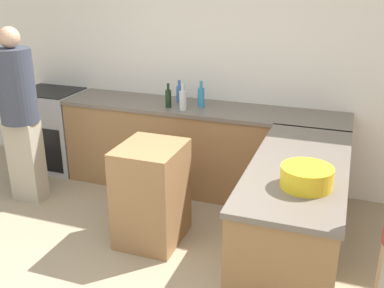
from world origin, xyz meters
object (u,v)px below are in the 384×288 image
object	(u,v)px
water_bottle_blue	(179,94)
wine_bottle_dark	(168,98)
vinegar_bottle_clear	(183,100)
range_oven	(53,129)
island_table	(152,194)
mixing_bowl	(306,177)
dish_soap_bottle	(201,96)
person_by_range	(20,111)

from	to	relation	value
water_bottle_blue	wine_bottle_dark	distance (m)	0.22
wine_bottle_dark	vinegar_bottle_clear	size ratio (longest dim) A/B	0.93
range_oven	island_table	size ratio (longest dim) A/B	1.07
mixing_bowl	water_bottle_blue	distance (m)	2.22
range_oven	wine_bottle_dark	size ratio (longest dim) A/B	3.80
water_bottle_blue	vinegar_bottle_clear	size ratio (longest dim) A/B	0.89
range_oven	mixing_bowl	bearing A→B (deg)	-26.23
mixing_bowl	wine_bottle_dark	size ratio (longest dim) A/B	1.35
wine_bottle_dark	dish_soap_bottle	world-z (taller)	dish_soap_bottle
person_by_range	wine_bottle_dark	bearing A→B (deg)	28.61
vinegar_bottle_clear	person_by_range	world-z (taller)	person_by_range
wine_bottle_dark	vinegar_bottle_clear	bearing A→B (deg)	-12.13
vinegar_bottle_clear	person_by_range	distance (m)	1.61
mixing_bowl	person_by_range	xyz separation A→B (m)	(-2.83, 0.70, -0.04)
island_table	mixing_bowl	size ratio (longest dim) A/B	2.63
mixing_bowl	person_by_range	bearing A→B (deg)	166.17
range_oven	wine_bottle_dark	world-z (taller)	wine_bottle_dark
island_table	water_bottle_blue	bearing A→B (deg)	99.48
mixing_bowl	dish_soap_bottle	bearing A→B (deg)	128.76
island_table	person_by_range	bearing A→B (deg)	170.38
vinegar_bottle_clear	range_oven	bearing A→B (deg)	174.51
range_oven	water_bottle_blue	xyz separation A→B (m)	(1.60, 0.09, 0.56)
water_bottle_blue	dish_soap_bottle	world-z (taller)	dish_soap_bottle
dish_soap_bottle	person_by_range	bearing A→B (deg)	-152.10
water_bottle_blue	wine_bottle_dark	world-z (taller)	wine_bottle_dark
water_bottle_blue	person_by_range	xyz separation A→B (m)	(-1.33, -0.93, -0.07)
range_oven	mixing_bowl	world-z (taller)	mixing_bowl
mixing_bowl	wine_bottle_dark	distance (m)	2.09
range_oven	dish_soap_bottle	size ratio (longest dim) A/B	3.56
range_oven	person_by_range	size ratio (longest dim) A/B	0.53
wine_bottle_dark	vinegar_bottle_clear	distance (m)	0.18
mixing_bowl	water_bottle_blue	world-z (taller)	water_bottle_blue
island_table	water_bottle_blue	distance (m)	1.34
island_table	wine_bottle_dark	xyz separation A→B (m)	(-0.23, 0.96, 0.59)
island_table	mixing_bowl	xyz separation A→B (m)	(1.31, -0.44, 0.56)
island_table	wine_bottle_dark	distance (m)	1.15
range_oven	wine_bottle_dark	xyz separation A→B (m)	(1.56, -0.13, 0.56)
island_table	vinegar_bottle_clear	distance (m)	1.10
wine_bottle_dark	mixing_bowl	bearing A→B (deg)	-42.24
mixing_bowl	vinegar_bottle_clear	world-z (taller)	vinegar_bottle_clear
island_table	water_bottle_blue	size ratio (longest dim) A/B	3.74
range_oven	person_by_range	distance (m)	1.00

